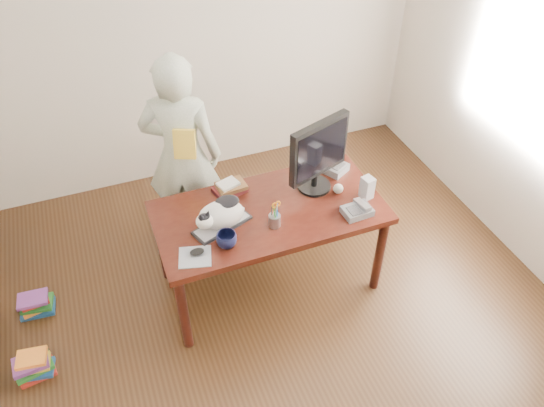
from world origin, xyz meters
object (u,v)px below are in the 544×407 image
at_px(cat, 220,214).
at_px(book_pile_a, 34,366).
at_px(book_pile_b, 36,304).
at_px(coffee_mug, 227,240).
at_px(book_stack, 230,188).
at_px(pen_cup, 275,219).
at_px(baseball, 338,189).
at_px(calculator, 332,166).
at_px(monitor, 319,153).
at_px(keyboard, 222,225).
at_px(phone, 358,210).
at_px(person, 182,156).
at_px(speaker, 367,188).
at_px(desk, 266,218).
at_px(mouse, 197,252).

distance_m(cat, book_pile_a, 1.60).
bearing_deg(book_pile_a, book_pile_b, 86.87).
distance_m(coffee_mug, book_stack, 0.55).
bearing_deg(book_pile_b, pen_cup, -16.68).
xyz_separation_m(pen_cup, book_pile_a, (-1.73, -0.04, -0.72)).
relative_size(baseball, book_stack, 0.29).
xyz_separation_m(pen_cup, baseball, (0.55, 0.16, -0.02)).
relative_size(pen_cup, calculator, 0.76).
height_order(calculator, book_pile_b, calculator).
xyz_separation_m(monitor, book_pile_a, (-2.15, -0.30, -0.98)).
height_order(keyboard, calculator, calculator).
distance_m(keyboard, monitor, 0.83).
relative_size(phone, calculator, 0.75).
bearing_deg(person, book_stack, 142.05).
distance_m(pen_cup, baseball, 0.57).
bearing_deg(book_pile_b, monitor, -6.76).
bearing_deg(calculator, speaker, -106.16).
bearing_deg(phone, speaker, 41.35).
bearing_deg(phone, baseball, 93.01).
distance_m(monitor, phone, 0.48).
bearing_deg(person, desk, 147.22).
distance_m(keyboard, speaker, 1.06).
relative_size(speaker, book_pile_a, 0.62).
height_order(desk, calculator, calculator).
bearing_deg(coffee_mug, cat, 86.09).
bearing_deg(monitor, mouse, 178.80).
xyz_separation_m(person, book_pile_a, (-1.32, -0.93, -0.75)).
bearing_deg(baseball, coffee_mug, -166.21).
relative_size(phone, baseball, 2.79).
distance_m(cat, person, 0.78).
distance_m(monitor, book_pile_b, 2.36).
bearing_deg(cat, monitor, -9.82).
bearing_deg(book_pile_a, monitor, 7.90).
relative_size(coffee_mug, speaker, 0.79).
distance_m(book_stack, person, 0.50).
distance_m(cat, baseball, 0.90).
distance_m(book_stack, book_pile_a, 1.77).
xyz_separation_m(speaker, book_stack, (-0.89, 0.40, -0.05)).
height_order(speaker, person, person).
height_order(desk, pen_cup, pen_cup).
bearing_deg(monitor, person, 123.29).
height_order(cat, book_pile_b, cat).
relative_size(speaker, book_pile_b, 0.65).
bearing_deg(book_stack, baseball, -32.41).
xyz_separation_m(phone, book_stack, (-0.75, 0.54, 0.01)).
xyz_separation_m(keyboard, phone, (0.91, -0.21, 0.02)).
bearing_deg(book_pile_b, book_stack, -2.34).
xyz_separation_m(coffee_mug, book_stack, (0.19, 0.51, -0.02)).
relative_size(coffee_mug, calculator, 0.49).
height_order(mouse, calculator, calculator).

